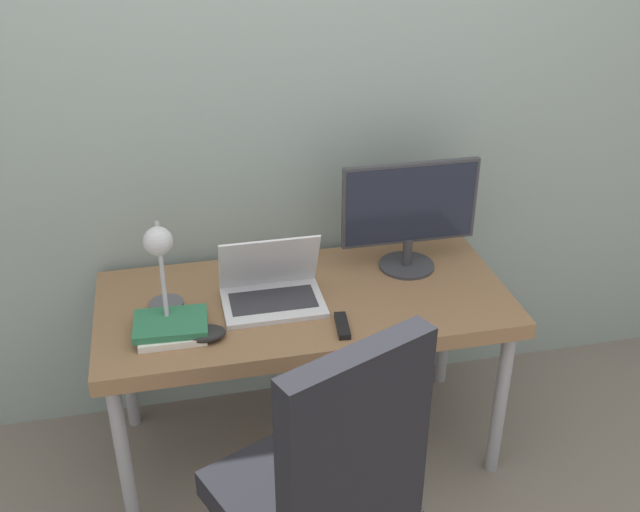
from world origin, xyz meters
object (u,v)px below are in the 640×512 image
(game_controller, at_px, (205,334))
(office_chair, at_px, (326,490))
(monitor, at_px, (410,211))
(desk_lamp, at_px, (160,258))
(book_stack, at_px, (171,327))
(laptop, at_px, (272,289))

(game_controller, bearing_deg, office_chair, -68.07)
(monitor, bearing_deg, office_chair, -119.01)
(game_controller, bearing_deg, monitor, 21.84)
(desk_lamp, relative_size, game_controller, 2.74)
(desk_lamp, height_order, office_chair, office_chair)
(monitor, relative_size, office_chair, 0.45)
(monitor, height_order, desk_lamp, monitor)
(desk_lamp, height_order, book_stack, desk_lamp)
(monitor, bearing_deg, desk_lamp, -167.38)
(office_chair, distance_m, game_controller, 0.71)
(monitor, distance_m, desk_lamp, 0.94)
(monitor, relative_size, desk_lamp, 1.35)
(laptop, bearing_deg, book_stack, -160.37)
(laptop, bearing_deg, desk_lamp, -169.74)
(book_stack, height_order, game_controller, book_stack)
(monitor, distance_m, office_chair, 1.15)
(office_chair, distance_m, book_stack, 0.80)
(laptop, xyz_separation_m, desk_lamp, (-0.37, -0.07, 0.21))
(office_chair, bearing_deg, laptop, 90.62)
(monitor, distance_m, book_stack, 0.96)
(monitor, distance_m, game_controller, 0.89)
(desk_lamp, bearing_deg, office_chair, -63.68)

